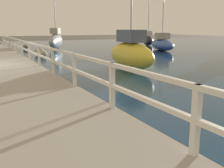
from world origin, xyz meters
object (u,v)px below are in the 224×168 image
sailboat_black (148,39)px  sailboat_blue (162,44)px  sailboat_gray (56,40)px  sailboat_yellow (131,53)px

sailboat_black → sailboat_blue: (-3.05, -6.61, -0.08)m
sailboat_gray → sailboat_blue: bearing=-15.3°
sailboat_yellow → sailboat_black: (11.48, 14.97, -0.10)m
sailboat_gray → sailboat_blue: 10.43m
sailboat_gray → sailboat_blue: sailboat_gray is taller
sailboat_gray → sailboat_black: size_ratio=0.85×
sailboat_black → sailboat_gray: bearing=-156.2°
sailboat_yellow → sailboat_gray: sailboat_gray is taller
sailboat_yellow → sailboat_blue: bearing=47.4°
sailboat_gray → sailboat_black: (11.14, 0.03, -0.16)m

